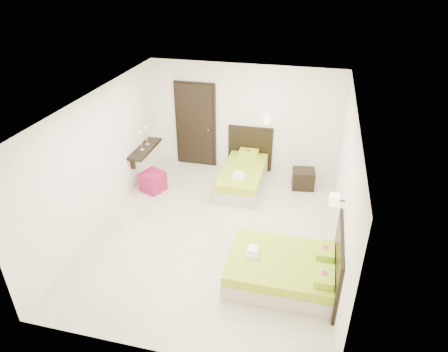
% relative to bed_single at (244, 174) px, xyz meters
% --- Properties ---
extents(floor, '(5.50, 5.50, 0.00)m').
position_rel_bed_single_xyz_m(floor, '(-0.17, -1.92, -0.27)').
color(floor, beige).
rests_on(floor, ground).
extents(bed_single, '(1.09, 1.81, 1.49)m').
position_rel_bed_single_xyz_m(bed_single, '(0.00, 0.00, 0.00)').
color(bed_single, '#BFB4A3').
rests_on(bed_single, ground).
extents(bed_double, '(1.74, 1.48, 1.43)m').
position_rel_bed_single_xyz_m(bed_double, '(1.29, -2.93, -0.01)').
color(bed_double, '#BFB4A3').
rests_on(bed_double, ground).
extents(nightstand, '(0.55, 0.50, 0.44)m').
position_rel_bed_single_xyz_m(nightstand, '(1.35, 0.20, -0.05)').
color(nightstand, black).
rests_on(nightstand, ground).
extents(ottoman, '(0.59, 0.59, 0.45)m').
position_rel_bed_single_xyz_m(ottoman, '(-1.94, -0.73, -0.05)').
color(ottoman, maroon).
rests_on(ottoman, ground).
extents(door, '(1.02, 0.15, 2.14)m').
position_rel_bed_single_xyz_m(door, '(-1.37, 0.77, 0.78)').
color(door, black).
rests_on(door, ground).
extents(console_shelf, '(0.35, 1.20, 0.78)m').
position_rel_bed_single_xyz_m(console_shelf, '(-2.25, -0.32, 0.54)').
color(console_shelf, black).
rests_on(console_shelf, ground).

